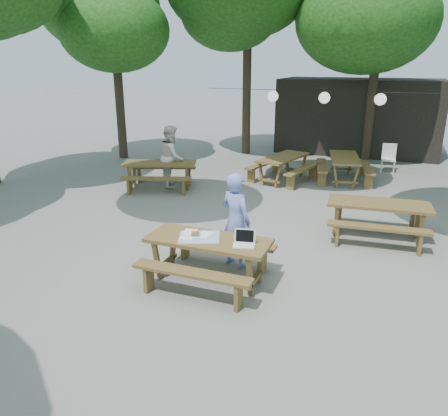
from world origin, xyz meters
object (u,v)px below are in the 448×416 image
object	(u,v)px
main_picnic_table	(209,259)
second_person	(172,156)
plastic_chair	(388,164)
woman	(236,220)
picnic_table_nw	(160,175)

from	to	relation	value
main_picnic_table	second_person	world-z (taller)	second_person
plastic_chair	woman	bearing A→B (deg)	-108.40
picnic_table_nw	woman	bearing A→B (deg)	-65.93
picnic_table_nw	woman	world-z (taller)	woman
main_picnic_table	picnic_table_nw	size ratio (longest dim) A/B	0.86
woman	second_person	size ratio (longest dim) A/B	0.96
main_picnic_table	woman	bearing A→B (deg)	73.47
picnic_table_nw	plastic_chair	size ratio (longest dim) A/B	2.57
woman	second_person	xyz separation A→B (m)	(-3.45, 4.20, 0.03)
woman	plastic_chair	distance (m)	8.63
second_person	picnic_table_nw	bearing A→B (deg)	119.30
main_picnic_table	plastic_chair	distance (m)	9.36
woman	plastic_chair	size ratio (longest dim) A/B	1.88
picnic_table_nw	woman	xyz separation A→B (m)	(3.68, -3.88, 0.46)
second_person	plastic_chair	size ratio (longest dim) A/B	1.94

